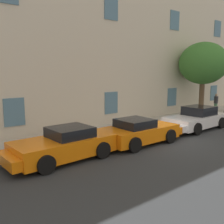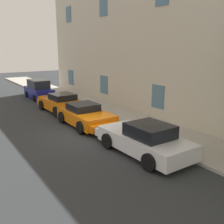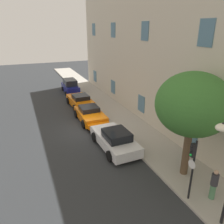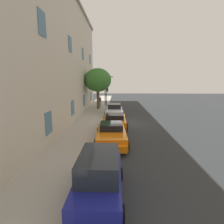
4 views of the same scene
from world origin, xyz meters
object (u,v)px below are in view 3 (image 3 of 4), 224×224
(sportscar_white_middle, at_px, (114,139))
(tree_near_kerb, at_px, (193,105))
(sportscar_yellow_flank, at_px, (91,115))
(pedestrian_admiring, at_px, (214,184))
(hatchback_parked, at_px, (70,87))
(traffic_light, at_px, (193,161))
(sportscar_red_lead, at_px, (80,100))

(sportscar_white_middle, xyz_separation_m, tree_near_kerb, (4.62, 2.48, 3.73))
(tree_near_kerb, bearing_deg, sportscar_yellow_flank, -164.92)
(sportscar_yellow_flank, height_order, sportscar_white_middle, sportscar_white_middle)
(tree_near_kerb, xyz_separation_m, pedestrian_admiring, (2.19, -0.08, -3.39))
(hatchback_parked, bearing_deg, traffic_light, 2.34)
(sportscar_red_lead, height_order, traffic_light, traffic_light)
(hatchback_parked, height_order, pedestrian_admiring, pedestrian_admiring)
(sportscar_white_middle, relative_size, traffic_light, 1.59)
(pedestrian_admiring, bearing_deg, sportscar_red_lead, -171.92)
(sportscar_white_middle, relative_size, pedestrian_admiring, 3.11)
(sportscar_yellow_flank, distance_m, tree_near_kerb, 10.69)
(sportscar_white_middle, distance_m, hatchback_parked, 15.43)
(tree_near_kerb, height_order, traffic_light, tree_near_kerb)
(hatchback_parked, xyz_separation_m, pedestrian_admiring, (22.23, 2.05, 0.20))
(sportscar_yellow_flank, height_order, traffic_light, traffic_light)
(traffic_light, bearing_deg, pedestrian_admiring, 69.36)
(sportscar_red_lead, distance_m, sportscar_yellow_flank, 4.62)
(sportscar_red_lead, relative_size, sportscar_yellow_flank, 1.04)
(tree_near_kerb, bearing_deg, hatchback_parked, -173.94)
(sportscar_red_lead, xyz_separation_m, tree_near_kerb, (14.28, 2.42, 3.75))
(traffic_light, bearing_deg, tree_near_kerb, 144.76)
(sportscar_yellow_flank, distance_m, sportscar_white_middle, 5.05)
(hatchback_parked, relative_size, tree_near_kerb, 0.67)
(sportscar_yellow_flank, bearing_deg, tree_near_kerb, 15.08)
(sportscar_yellow_flank, xyz_separation_m, sportscar_white_middle, (5.05, 0.12, 0.03))
(sportscar_yellow_flank, xyz_separation_m, hatchback_parked, (-10.38, 0.47, 0.18))
(traffic_light, bearing_deg, sportscar_yellow_flank, -173.18)
(sportscar_red_lead, relative_size, sportscar_white_middle, 0.93)
(sportscar_white_middle, xyz_separation_m, traffic_light, (6.37, 1.24, 1.70))
(tree_near_kerb, xyz_separation_m, traffic_light, (1.75, -1.24, -2.03))
(sportscar_white_middle, xyz_separation_m, pedestrian_admiring, (6.81, 2.40, 0.34))
(sportscar_red_lead, relative_size, traffic_light, 1.47)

